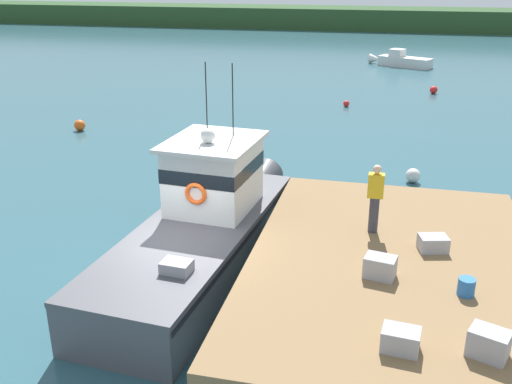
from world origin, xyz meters
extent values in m
plane|color=#2D5660|center=(0.00, 0.00, 0.00)|extent=(200.00, 200.00, 0.00)
cylinder|color=#4C3D2D|center=(2.20, 4.10, 0.50)|extent=(0.36, 0.36, 1.00)
cylinder|color=#4C3D2D|center=(7.40, 4.10, 0.50)|extent=(0.36, 0.36, 1.00)
cube|color=olive|center=(4.80, 0.00, 1.10)|extent=(6.00, 9.00, 0.20)
cube|color=#4C4C51|center=(0.20, 0.63, 0.55)|extent=(3.16, 8.18, 1.10)
cone|color=#4C4C51|center=(0.61, 5.51, 0.55)|extent=(1.25, 1.89, 1.10)
cube|color=black|center=(0.20, 0.63, 1.00)|extent=(3.17, 8.02, 0.12)
cube|color=#4C4C51|center=(0.20, 0.63, 1.16)|extent=(3.20, 8.19, 0.12)
cube|color=silver|center=(0.30, 1.82, 2.00)|extent=(2.08, 2.35, 1.80)
cube|color=black|center=(0.30, 1.82, 2.31)|extent=(2.10, 2.37, 0.36)
cube|color=silver|center=(0.30, 1.82, 2.95)|extent=(2.34, 2.67, 0.10)
sphere|color=white|center=(0.28, 1.52, 3.18)|extent=(0.36, 0.36, 0.36)
cylinder|color=black|center=(-0.01, 2.35, 3.90)|extent=(0.03, 0.03, 1.80)
cylinder|color=black|center=(0.69, 2.29, 3.90)|extent=(0.03, 0.03, 1.80)
cube|color=#939399|center=(0.56, -1.61, 1.28)|extent=(0.63, 0.49, 0.36)
torus|color=orange|center=(-0.43, -2.13, 1.16)|extent=(0.61, 0.61, 0.12)
torus|color=#EA5119|center=(0.21, 0.69, 2.00)|extent=(0.55, 0.15, 0.54)
cube|color=#9E9EA3|center=(4.54, -0.83, 1.42)|extent=(0.67, 0.55, 0.44)
cube|color=#9E9EA3|center=(5.62, 0.60, 1.37)|extent=(0.69, 0.58, 0.34)
cube|color=#9E9EA3|center=(6.29, -3.00, 1.43)|extent=(0.72, 0.63, 0.46)
cube|color=#9E9EA3|center=(4.94, -3.16, 1.39)|extent=(0.64, 0.50, 0.38)
cylinder|color=#2866B2|center=(6.14, -1.16, 1.37)|extent=(0.32, 0.32, 0.34)
cylinder|color=#383842|center=(4.30, 1.29, 1.63)|extent=(0.22, 0.22, 0.86)
cube|color=gold|center=(4.30, 1.29, 2.34)|extent=(0.36, 0.22, 0.56)
sphere|color=beige|center=(4.30, 1.29, 2.73)|extent=(0.20, 0.20, 0.20)
cube|color=silver|center=(5.24, 33.75, 0.35)|extent=(4.04, 2.80, 0.71)
cone|color=silver|center=(3.05, 34.80, 0.35)|extent=(1.18, 1.06, 0.71)
cube|color=silver|center=(4.63, 34.04, 0.97)|extent=(1.30, 1.31, 0.53)
sphere|color=red|center=(6.85, 24.03, 0.22)|extent=(0.44, 0.44, 0.44)
sphere|color=red|center=(2.17, 19.44, 0.16)|extent=(0.33, 0.33, 0.33)
sphere|color=silver|center=(5.42, 8.27, 0.25)|extent=(0.50, 0.50, 0.50)
sphere|color=#EA5B19|center=(-9.19, 11.80, 0.25)|extent=(0.49, 0.49, 0.49)
cube|color=#284723|center=(0.00, 62.00, 1.20)|extent=(120.00, 8.00, 2.40)
camera|label=1|loc=(4.48, -11.26, 6.95)|focal=40.68mm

